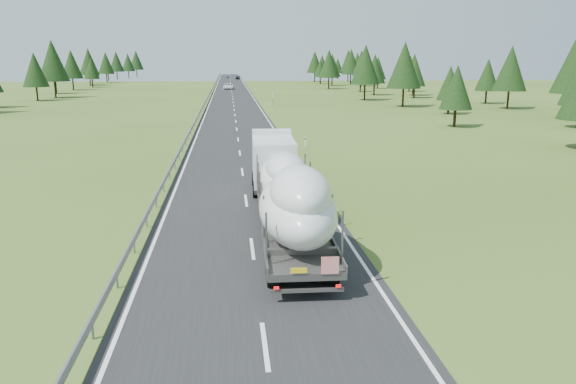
{
  "coord_description": "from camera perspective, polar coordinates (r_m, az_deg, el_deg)",
  "views": [
    {
      "loc": [
        -0.92,
        -24.47,
        8.5
      ],
      "look_at": [
        1.89,
        2.26,
        2.1
      ],
      "focal_mm": 35.0,
      "sensor_mm": 36.0,
      "label": 1
    }
  ],
  "objects": [
    {
      "name": "highway_sign",
      "position": [
        104.99,
        -1.57,
        9.72
      ],
      "size": [
        0.08,
        0.9,
        2.6
      ],
      "color": "slate",
      "rests_on": "ground"
    },
    {
      "name": "distant_van",
      "position": [
        163.6,
        -6.06,
        10.62
      ],
      "size": [
        3.07,
        6.13,
        1.67
      ],
      "primitive_type": "imported",
      "rotation": [
        0.0,
        0.0,
        -0.05
      ],
      "color": "white",
      "rests_on": "ground"
    },
    {
      "name": "tree_line_right",
      "position": [
        141.65,
        10.87,
        12.39
      ],
      "size": [
        27.49,
        282.47,
        12.63
      ],
      "color": "black",
      "rests_on": "ground"
    },
    {
      "name": "ground",
      "position": [
        25.91,
        -3.65,
        -5.79
      ],
      "size": [
        400.0,
        400.0,
        0.0
      ],
      "primitive_type": "plane",
      "color": "#3C551C",
      "rests_on": "ground"
    },
    {
      "name": "guardrail",
      "position": [
        124.73,
        -8.11,
        9.62
      ],
      "size": [
        0.1,
        400.0,
        0.76
      ],
      "color": "slate",
      "rests_on": "ground"
    },
    {
      "name": "road_surface",
      "position": [
        124.76,
        -5.63,
        9.41
      ],
      "size": [
        10.0,
        400.0,
        0.02
      ],
      "primitive_type": "cube",
      "color": "black",
      "rests_on": "ground"
    },
    {
      "name": "tree_line_left",
      "position": [
        136.89,
        -25.09,
        11.67
      ],
      "size": [
        15.19,
        283.69,
        12.65
      ],
      "color": "black",
      "rests_on": "ground"
    },
    {
      "name": "distant_car_dark",
      "position": [
        244.35,
        -5.12,
        11.52
      ],
      "size": [
        2.11,
        4.68,
        1.56
      ],
      "primitive_type": "imported",
      "rotation": [
        0.0,
        0.0,
        -0.06
      ],
      "color": "black",
      "rests_on": "ground"
    },
    {
      "name": "marker_posts",
      "position": [
        179.79,
        -3.69,
        10.81
      ],
      "size": [
        0.13,
        350.08,
        1.0
      ],
      "color": "silver",
      "rests_on": "ground"
    },
    {
      "name": "distant_car_blue",
      "position": [
        262.88,
        -6.14,
        11.6
      ],
      "size": [
        1.54,
        4.09,
        1.34
      ],
      "primitive_type": "imported",
      "rotation": [
        0.0,
        0.0,
        -0.03
      ],
      "color": "#182345",
      "rests_on": "ground"
    },
    {
      "name": "boat_truck",
      "position": [
        28.25,
        -0.15,
        0.71
      ],
      "size": [
        3.35,
        20.4,
        4.39
      ],
      "color": "silver",
      "rests_on": "ground"
    }
  ]
}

